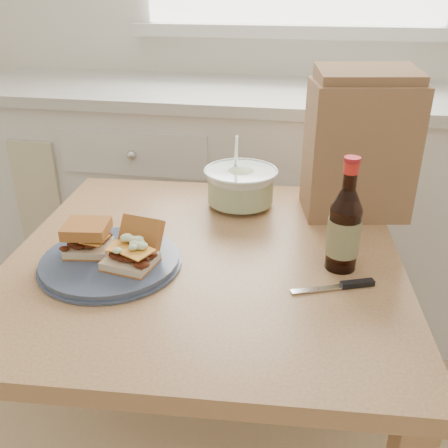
% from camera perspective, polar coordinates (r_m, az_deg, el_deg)
% --- Properties ---
extents(cabinet_run, '(2.50, 0.64, 0.94)m').
position_cam_1_polar(cabinet_run, '(2.10, 6.01, 2.45)').
color(cabinet_run, silver).
rests_on(cabinet_run, ground).
extents(dining_table, '(0.96, 0.96, 0.74)m').
position_cam_1_polar(dining_table, '(1.21, -2.05, -7.84)').
color(dining_table, tan).
rests_on(dining_table, ground).
extents(plate, '(0.30, 0.30, 0.02)m').
position_cam_1_polar(plate, '(1.13, -12.85, -4.20)').
color(plate, '#3C4862').
rests_on(plate, dining_table).
extents(sandwich_left, '(0.11, 0.10, 0.07)m').
position_cam_1_polar(sandwich_left, '(1.15, -15.31, -1.50)').
color(sandwich_left, beige).
rests_on(sandwich_left, plate).
extents(sandwich_right, '(0.12, 0.15, 0.09)m').
position_cam_1_polar(sandwich_right, '(1.09, -10.29, -2.83)').
color(sandwich_right, beige).
rests_on(sandwich_right, plate).
extents(coleslaw_bowl, '(0.20, 0.20, 0.20)m').
position_cam_1_polar(coleslaw_bowl, '(1.38, 1.91, 4.14)').
color(coleslaw_bowl, white).
rests_on(coleslaw_bowl, dining_table).
extents(beer_bottle, '(0.07, 0.07, 0.25)m').
position_cam_1_polar(beer_bottle, '(1.09, 13.57, -0.48)').
color(beer_bottle, black).
rests_on(beer_bottle, dining_table).
extents(knife, '(0.17, 0.08, 0.01)m').
position_cam_1_polar(knife, '(1.06, 13.89, -6.79)').
color(knife, silver).
rests_on(knife, dining_table).
extents(paper_bag, '(0.29, 0.22, 0.35)m').
position_cam_1_polar(paper_bag, '(1.35, 15.18, 8.15)').
color(paper_bag, '#936547').
rests_on(paper_bag, dining_table).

